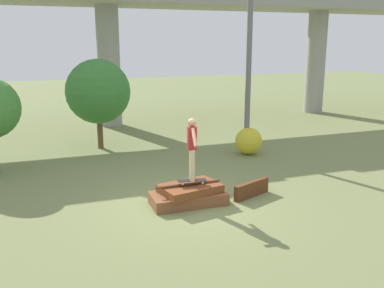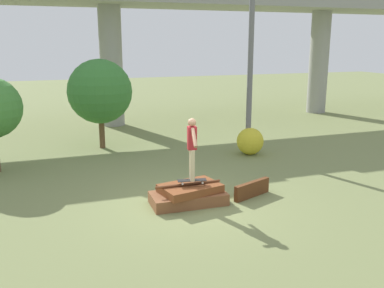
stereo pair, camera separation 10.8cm
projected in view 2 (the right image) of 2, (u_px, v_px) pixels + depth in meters
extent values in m
plane|color=olive|center=(188.00, 204.00, 11.15)|extent=(80.00, 80.00, 0.00)
cube|color=brown|center=(188.00, 198.00, 11.11)|extent=(1.96, 0.99, 0.30)
cube|color=brown|center=(190.00, 188.00, 11.10)|extent=(1.67, 1.26, 0.22)
cylinder|color=brown|center=(188.00, 184.00, 11.02)|extent=(1.75, 0.06, 0.06)
cube|color=#5B3319|center=(252.00, 189.00, 11.60)|extent=(1.25, 0.62, 0.42)
cube|color=black|center=(192.00, 180.00, 10.98)|extent=(0.77, 0.34, 0.01)
cylinder|color=silver|center=(201.00, 181.00, 11.12)|extent=(0.06, 0.04, 0.05)
cylinder|color=silver|center=(203.00, 183.00, 10.94)|extent=(0.06, 0.04, 0.05)
cylinder|color=silver|center=(182.00, 182.00, 11.03)|extent=(0.06, 0.04, 0.05)
cylinder|color=silver|center=(182.00, 184.00, 10.86)|extent=(0.06, 0.04, 0.05)
cylinder|color=#C6B78E|center=(191.00, 164.00, 10.96)|extent=(0.12, 0.12, 0.81)
cylinder|color=#C6B78E|center=(193.00, 166.00, 10.80)|extent=(0.12, 0.12, 0.81)
cube|color=maroon|center=(192.00, 138.00, 10.72)|extent=(0.25, 0.25, 0.59)
sphere|color=#A37556|center=(192.00, 122.00, 10.62)|extent=(0.21, 0.21, 0.21)
cylinder|color=#A37556|center=(190.00, 132.00, 11.02)|extent=(0.18, 0.51, 0.42)
cylinder|color=#A37556|center=(194.00, 138.00, 10.38)|extent=(0.18, 0.51, 0.42)
cylinder|color=gray|center=(111.00, 67.00, 21.04)|extent=(1.10, 1.10, 5.84)
cylinder|color=gray|center=(319.00, 63.00, 24.99)|extent=(1.10, 1.10, 5.84)
cylinder|color=slate|center=(251.00, 55.00, 15.38)|extent=(0.20, 0.20, 7.31)
cylinder|color=brown|center=(102.00, 133.00, 16.90)|extent=(0.22, 0.22, 1.19)
sphere|color=#387A33|center=(100.00, 91.00, 16.51)|extent=(2.49, 2.49, 2.49)
sphere|color=gold|center=(250.00, 141.00, 15.93)|extent=(1.00, 1.00, 1.00)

